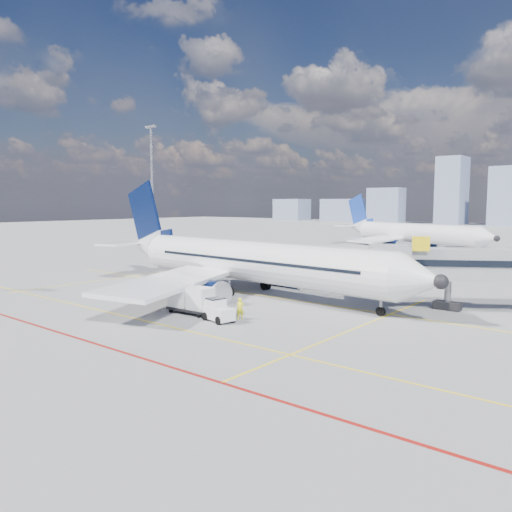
{
  "coord_description": "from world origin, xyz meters",
  "views": [
    {
      "loc": [
        30.7,
        -29.71,
        9.0
      ],
      "look_at": [
        0.9,
        6.84,
        4.0
      ],
      "focal_mm": 35.0,
      "sensor_mm": 36.0,
      "label": 1
    }
  ],
  "objects_px": {
    "main_aircraft": "(242,261)",
    "belt_loader": "(176,291)",
    "second_aircraft": "(410,233)",
    "cargo_dolly": "(191,299)",
    "ramp_worker": "(240,308)",
    "baggage_tug": "(218,310)"
  },
  "relations": [
    {
      "from": "ramp_worker",
      "to": "second_aircraft",
      "type": "bearing_deg",
      "value": 50.28
    },
    {
      "from": "baggage_tug",
      "to": "cargo_dolly",
      "type": "height_order",
      "value": "cargo_dolly"
    },
    {
      "from": "cargo_dolly",
      "to": "belt_loader",
      "type": "xyz_separation_m",
      "value": [
        -6.59,
        4.24,
        -0.67
      ]
    },
    {
      "from": "baggage_tug",
      "to": "second_aircraft",
      "type": "bearing_deg",
      "value": 112.97
    },
    {
      "from": "baggage_tug",
      "to": "cargo_dolly",
      "type": "xyz_separation_m",
      "value": [
        -3.56,
        0.58,
        0.38
      ]
    },
    {
      "from": "second_aircraft",
      "to": "belt_loader",
      "type": "relative_size",
      "value": 7.06
    },
    {
      "from": "main_aircraft",
      "to": "second_aircraft",
      "type": "bearing_deg",
      "value": 99.55
    },
    {
      "from": "second_aircraft",
      "to": "belt_loader",
      "type": "bearing_deg",
      "value": -66.4
    },
    {
      "from": "ramp_worker",
      "to": "main_aircraft",
      "type": "bearing_deg",
      "value": 78.98
    },
    {
      "from": "main_aircraft",
      "to": "belt_loader",
      "type": "xyz_separation_m",
      "value": [
        -3.54,
        -5.75,
        -2.67
      ]
    },
    {
      "from": "ramp_worker",
      "to": "belt_loader",
      "type": "bearing_deg",
      "value": 112.99
    },
    {
      "from": "main_aircraft",
      "to": "cargo_dolly",
      "type": "bearing_deg",
      "value": -68.96
    },
    {
      "from": "main_aircraft",
      "to": "baggage_tug",
      "type": "height_order",
      "value": "main_aircraft"
    },
    {
      "from": "baggage_tug",
      "to": "ramp_worker",
      "type": "xyz_separation_m",
      "value": [
        0.85,
        1.65,
        -0.01
      ]
    },
    {
      "from": "main_aircraft",
      "to": "second_aircraft",
      "type": "relative_size",
      "value": 1.14
    },
    {
      "from": "main_aircraft",
      "to": "ramp_worker",
      "type": "height_order",
      "value": "main_aircraft"
    },
    {
      "from": "main_aircraft",
      "to": "belt_loader",
      "type": "bearing_deg",
      "value": -117.56
    },
    {
      "from": "baggage_tug",
      "to": "cargo_dolly",
      "type": "distance_m",
      "value": 3.62
    },
    {
      "from": "main_aircraft",
      "to": "ramp_worker",
      "type": "xyz_separation_m",
      "value": [
        7.46,
        -8.93,
        -2.39
      ]
    },
    {
      "from": "main_aircraft",
      "to": "cargo_dolly",
      "type": "distance_m",
      "value": 10.63
    },
    {
      "from": "belt_loader",
      "to": "ramp_worker",
      "type": "height_order",
      "value": "belt_loader"
    },
    {
      "from": "baggage_tug",
      "to": "belt_loader",
      "type": "xyz_separation_m",
      "value": [
        -10.15,
        4.82,
        -0.29
      ]
    }
  ]
}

